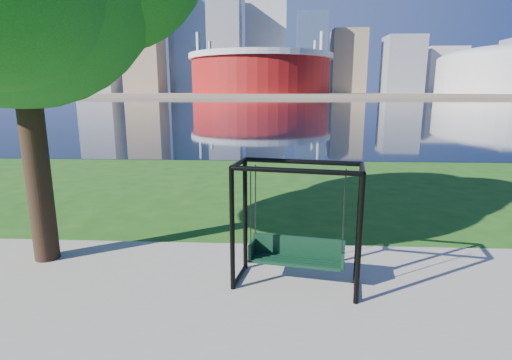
{
  "coord_description": "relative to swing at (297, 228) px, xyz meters",
  "views": [
    {
      "loc": [
        0.27,
        -6.44,
        3.18
      ],
      "look_at": [
        -0.08,
        0.0,
        1.75
      ],
      "focal_mm": 28.0,
      "sensor_mm": 36.0,
      "label": 1
    }
  ],
  "objects": [
    {
      "name": "ground",
      "position": [
        -0.6,
        0.24,
        -1.01
      ],
      "size": [
        900.0,
        900.0,
        0.0
      ],
      "primitive_type": "plane",
      "color": "#1E5114",
      "rests_on": "ground"
    },
    {
      "name": "path",
      "position": [
        -0.6,
        -0.26,
        -0.99
      ],
      "size": [
        120.0,
        4.0,
        0.03
      ],
      "primitive_type": "cube",
      "color": "#9E937F",
      "rests_on": "ground"
    },
    {
      "name": "river",
      "position": [
        -0.6,
        102.24,
        -1.0
      ],
      "size": [
        900.0,
        180.0,
        0.02
      ],
      "primitive_type": "cube",
      "color": "black",
      "rests_on": "ground"
    },
    {
      "name": "far_bank",
      "position": [
        -0.6,
        306.24,
        -0.01
      ],
      "size": [
        900.0,
        228.0,
        2.0
      ],
      "primitive_type": "cube",
      "color": "#937F60",
      "rests_on": "ground"
    },
    {
      "name": "stadium",
      "position": [
        -10.6,
        235.24,
        13.22
      ],
      "size": [
        83.0,
        83.0,
        32.0
      ],
      "color": "maroon",
      "rests_on": "far_bank"
    },
    {
      "name": "skyline",
      "position": [
        -4.87,
        319.63,
        34.88
      ],
      "size": [
        392.0,
        66.0,
        96.5
      ],
      "color": "gray",
      "rests_on": "far_bank"
    },
    {
      "name": "swing",
      "position": [
        0.0,
        0.0,
        0.0
      ],
      "size": [
        2.16,
        1.23,
        2.08
      ],
      "rotation": [
        0.0,
        0.0,
        -0.18
      ],
      "color": "black",
      "rests_on": "ground"
    }
  ]
}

